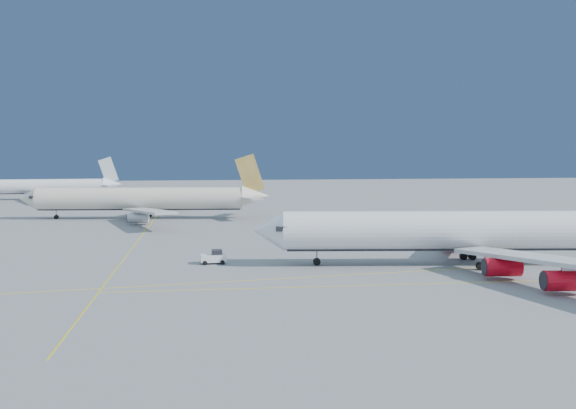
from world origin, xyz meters
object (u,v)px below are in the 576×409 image
object	(u,v)px
airliner_etihad	(146,199)
airliner_third	(40,187)
airliner_virgin	(480,231)
pushback_tug	(214,257)

from	to	relation	value
airliner_etihad	airliner_third	xyz separation A→B (m)	(-41.86, 63.33, -0.58)
airliner_third	airliner_virgin	bearing A→B (deg)	-55.80
airliner_virgin	pushback_tug	size ratio (longest dim) A/B	17.45
airliner_virgin	airliner_etihad	world-z (taller)	airliner_virgin
airliner_virgin	pushback_tug	distance (m)	41.99
airliner_etihad	pushback_tug	world-z (taller)	airliner_etihad
airliner_virgin	airliner_etihad	xyz separation A→B (m)	(-58.21, 70.79, -0.22)
airliner_virgin	airliner_third	world-z (taller)	airliner_virgin
airliner_virgin	airliner_etihad	distance (m)	91.65
airliner_third	pushback_tug	distance (m)	141.14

